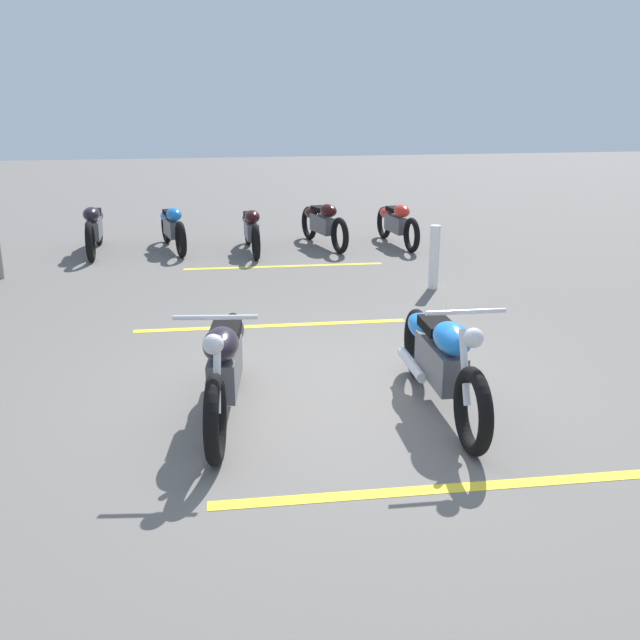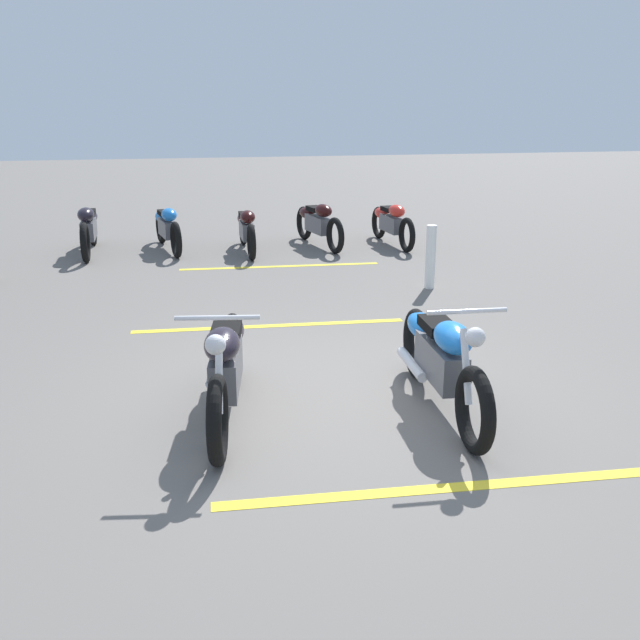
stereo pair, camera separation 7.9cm
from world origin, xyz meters
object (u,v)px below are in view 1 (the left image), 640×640
object	(u,v)px
motorcycle_row_far_left	(396,222)
motorcycle_row_center	(251,228)
motorcycle_row_left	(322,222)
motorcycle_row_far_right	(94,227)
bollard_post	(434,257)
motorcycle_dark_foreground	(225,363)
motorcycle_bright_foreground	(440,357)
motorcycle_row_right	(172,226)

from	to	relation	value
motorcycle_row_far_left	motorcycle_row_center	bearing A→B (deg)	-91.08
motorcycle_row_left	motorcycle_row_far_right	size ratio (longest dim) A/B	0.95
motorcycle_row_far_left	motorcycle_row_far_right	world-z (taller)	motorcycle_row_far_right
motorcycle_row_left	motorcycle_row_center	bearing A→B (deg)	-88.91
bollard_post	motorcycle_row_center	bearing A→B (deg)	34.74
motorcycle_row_far_left	bollard_post	world-z (taller)	bollard_post
motorcycle_row_center	motorcycle_row_far_right	bearing A→B (deg)	-99.40
motorcycle_dark_foreground	bollard_post	bearing A→B (deg)	149.06
motorcycle_bright_foreground	motorcycle_row_right	distance (m)	7.92
motorcycle_row_far_left	motorcycle_row_far_right	distance (m)	5.41
motorcycle_bright_foreground	motorcycle_row_left	size ratio (longest dim) A/B	1.06
motorcycle_row_left	motorcycle_bright_foreground	bearing A→B (deg)	-14.37
motorcycle_bright_foreground	motorcycle_row_right	size ratio (longest dim) A/B	1.09
motorcycle_row_right	bollard_post	xyz separation A→B (m)	(-3.66, -3.57, 0.03)
motorcycle_dark_foreground	motorcycle_row_center	bearing A→B (deg)	-178.45
motorcycle_row_far_left	motorcycle_row_center	distance (m)	2.70
motorcycle_row_left	motorcycle_row_far_left	bearing A→B (deg)	72.90
motorcycle_row_far_left	bollard_post	xyz separation A→B (m)	(-3.29, 0.48, 0.03)
motorcycle_bright_foreground	bollard_post	world-z (taller)	motorcycle_bright_foreground
motorcycle_bright_foreground	motorcycle_row_left	bearing A→B (deg)	179.72
motorcycle_dark_foreground	bollard_post	distance (m)	4.93
motorcycle_bright_foreground	motorcycle_dark_foreground	bearing A→B (deg)	-93.34
motorcycle_row_far_left	bollard_post	distance (m)	3.32
motorcycle_dark_foreground	motorcycle_row_center	world-z (taller)	motorcycle_dark_foreground
motorcycle_row_far_right	bollard_post	size ratio (longest dim) A/B	2.45
motorcycle_row_left	bollard_post	world-z (taller)	bollard_post
motorcycle_row_right	bollard_post	size ratio (longest dim) A/B	2.28
bollard_post	motorcycle_bright_foreground	bearing A→B (deg)	160.22
motorcycle_row_left	motorcycle_row_right	xyz separation A→B (m)	(0.21, 2.70, -0.01)
motorcycle_row_far_left	motorcycle_row_left	size ratio (longest dim) A/B	0.97
motorcycle_bright_foreground	motorcycle_row_center	world-z (taller)	motorcycle_bright_foreground
motorcycle_row_right	motorcycle_row_far_right	world-z (taller)	motorcycle_row_far_right
motorcycle_row_right	motorcycle_row_left	bearing A→B (deg)	76.15
bollard_post	motorcycle_row_left	bearing A→B (deg)	14.20
motorcycle_row_center	motorcycle_row_far_right	size ratio (longest dim) A/B	0.92
motorcycle_row_right	motorcycle_row_far_right	bearing A→B (deg)	-100.47
motorcycle_dark_foreground	motorcycle_row_far_left	bearing A→B (deg)	162.02
motorcycle_row_left	bollard_post	bearing A→B (deg)	4.08
motorcycle_dark_foreground	motorcycle_row_far_left	xyz separation A→B (m)	(7.02, -3.70, -0.04)
motorcycle_row_center	motorcycle_bright_foreground	bearing A→B (deg)	7.26
motorcycle_bright_foreground	motorcycle_row_far_right	distance (m)	8.40
bollard_post	motorcycle_row_far_right	bearing A→B (deg)	53.14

